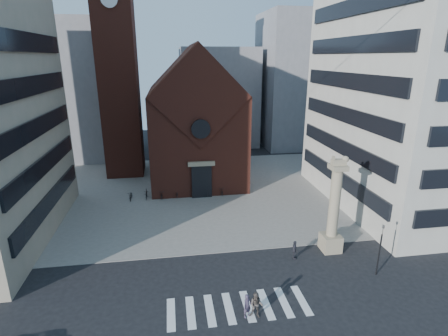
{
  "coord_description": "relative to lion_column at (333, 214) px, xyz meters",
  "views": [
    {
      "loc": [
        -3.51,
        -22.45,
        16.31
      ],
      "look_at": [
        1.31,
        8.0,
        6.49
      ],
      "focal_mm": 28.0,
      "sensor_mm": 36.0,
      "label": 1
    }
  ],
  "objects": [
    {
      "name": "ground",
      "position": [
        -10.01,
        -3.0,
        -3.46
      ],
      "size": [
        120.0,
        120.0,
        0.0
      ],
      "primitive_type": "plane",
      "color": "black",
      "rests_on": "ground"
    },
    {
      "name": "piazza",
      "position": [
        -10.01,
        16.0,
        -3.43
      ],
      "size": [
        46.0,
        30.0,
        0.05
      ],
      "primitive_type": "cube",
      "color": "gray",
      "rests_on": "ground"
    },
    {
      "name": "zebra_crossing",
      "position": [
        -9.46,
        -6.0,
        -3.45
      ],
      "size": [
        10.2,
        3.2,
        0.01
      ],
      "primitive_type": null,
      "color": "white",
      "rests_on": "ground"
    },
    {
      "name": "church",
      "position": [
        -10.01,
        22.04,
        4.53
      ],
      "size": [
        12.0,
        16.65,
        18.0
      ],
      "color": "maroon",
      "rests_on": "ground"
    },
    {
      "name": "campanile",
      "position": [
        -20.01,
        25.0,
        12.28
      ],
      "size": [
        5.5,
        5.5,
        31.2
      ],
      "color": "maroon",
      "rests_on": "ground"
    },
    {
      "name": "building_right",
      "position": [
        13.99,
        9.0,
        12.54
      ],
      "size": [
        18.0,
        22.0,
        32.0
      ],
      "primitive_type": "cube",
      "color": "beige",
      "rests_on": "ground"
    },
    {
      "name": "bg_block_left",
      "position": [
        -30.01,
        37.0,
        7.54
      ],
      "size": [
        16.0,
        14.0,
        22.0
      ],
      "primitive_type": "cube",
      "color": "gray",
      "rests_on": "ground"
    },
    {
      "name": "bg_block_mid",
      "position": [
        -4.01,
        42.0,
        5.54
      ],
      "size": [
        14.0,
        12.0,
        18.0
      ],
      "primitive_type": "cube",
      "color": "gray",
      "rests_on": "ground"
    },
    {
      "name": "bg_block_right",
      "position": [
        11.99,
        39.0,
        8.54
      ],
      "size": [
        16.0,
        14.0,
        24.0
      ],
      "primitive_type": "cube",
      "color": "gray",
      "rests_on": "ground"
    },
    {
      "name": "lion_column",
      "position": [
        0.0,
        0.0,
        0.0
      ],
      "size": [
        1.63,
        1.6,
        8.68
      ],
      "color": "gray",
      "rests_on": "ground"
    },
    {
      "name": "traffic_light",
      "position": [
        1.99,
        -4.0,
        -1.17
      ],
      "size": [
        0.13,
        0.16,
        4.3
      ],
      "color": "black",
      "rests_on": "ground"
    },
    {
      "name": "pedestrian_0",
      "position": [
        -9.06,
        -6.99,
        -2.62
      ],
      "size": [
        0.73,
        0.65,
        1.67
      ],
      "primitive_type": "imported",
      "rotation": [
        0.0,
        0.0,
        0.53
      ],
      "color": "#3D3448",
      "rests_on": "ground"
    },
    {
      "name": "pedestrian_1",
      "position": [
        -8.48,
        -7.1,
        -2.55
      ],
      "size": [
        1.08,
        0.98,
        1.82
      ],
      "primitive_type": "imported",
      "rotation": [
        0.0,
        0.0,
        -0.41
      ],
      "color": "#504640",
      "rests_on": "ground"
    },
    {
      "name": "pedestrian_2",
      "position": [
        -3.62,
        -0.83,
        -2.63
      ],
      "size": [
        0.63,
        1.04,
        1.66
      ],
      "primitive_type": "imported",
      "rotation": [
        0.0,
        0.0,
        1.32
      ],
      "color": "#2A2A33",
      "rests_on": "ground"
    },
    {
      "name": "scooter_0",
      "position": [
        -18.47,
        14.48,
        -2.91
      ],
      "size": [
        0.68,
        1.9,
        1.0
      ],
      "primitive_type": "imported",
      "rotation": [
        0.0,
        0.0,
        0.01
      ],
      "color": "black",
      "rests_on": "piazza"
    },
    {
      "name": "scooter_1",
      "position": [
        -16.65,
        14.48,
        -2.85
      ],
      "size": [
        0.54,
        1.85,
        1.11
      ],
      "primitive_type": "imported",
      "rotation": [
        0.0,
        0.0,
        0.01
      ],
      "color": "black",
      "rests_on": "piazza"
    },
    {
      "name": "scooter_2",
      "position": [
        -14.83,
        14.48,
        -2.91
      ],
      "size": [
        0.68,
        1.9,
        1.0
      ],
      "primitive_type": "imported",
      "rotation": [
        0.0,
        0.0,
        0.01
      ],
      "color": "black",
      "rests_on": "piazza"
    },
    {
      "name": "scooter_3",
      "position": [
        -13.01,
        14.48,
        -2.85
      ],
      "size": [
        0.54,
        1.85,
        1.11
      ],
      "primitive_type": "imported",
      "rotation": [
        0.0,
        0.0,
        0.01
      ],
      "color": "black",
      "rests_on": "piazza"
    },
    {
      "name": "scooter_4",
      "position": [
        -11.19,
        14.48,
        -2.91
      ],
      "size": [
        0.68,
        1.9,
        1.0
      ],
      "primitive_type": "imported",
      "rotation": [
        0.0,
        0.0,
        0.01
      ],
      "color": "black",
      "rests_on": "piazza"
    },
    {
      "name": "scooter_5",
      "position": [
        -9.38,
        14.48,
        -2.85
      ],
      "size": [
        0.54,
        1.85,
        1.11
      ],
      "primitive_type": "imported",
      "rotation": [
        0.0,
        0.0,
        0.01
      ],
      "color": "black",
      "rests_on": "piazza"
    },
    {
      "name": "scooter_6",
      "position": [
        -7.56,
        14.48,
        -2.91
      ],
      "size": [
        0.68,
        1.9,
        1.0
      ],
      "primitive_type": "imported",
      "rotation": [
        0.0,
        0.0,
        0.01
      ],
      "color": "black",
      "rests_on": "piazza"
    }
  ]
}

